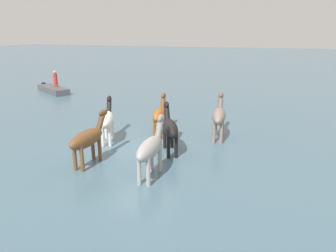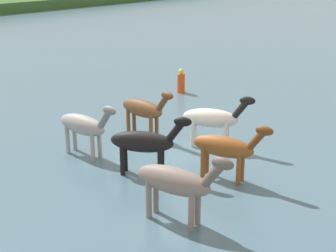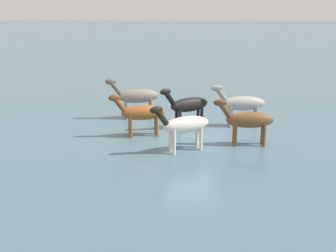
{
  "view_description": "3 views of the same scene",
  "coord_description": "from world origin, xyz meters",
  "px_view_note": "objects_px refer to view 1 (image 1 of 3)",
  "views": [
    {
      "loc": [
        -5.42,
        11.17,
        4.66
      ],
      "look_at": [
        -0.73,
        -0.98,
        0.81
      ],
      "focal_mm": 33.61,
      "sensor_mm": 36.0,
      "label": 1
    },
    {
      "loc": [
        -10.45,
        -8.92,
        6.07
      ],
      "look_at": [
        0.75,
        0.67,
        0.83
      ],
      "focal_mm": 51.09,
      "sensor_mm": 36.0,
      "label": 2
    },
    {
      "loc": [
        16.59,
        -0.71,
        5.46
      ],
      "look_at": [
        0.75,
        -0.93,
        0.64
      ],
      "focal_mm": 44.43,
      "sensor_mm": 36.0,
      "label": 3
    }
  ],
  "objects_px": {
    "horse_chestnut_trailing": "(151,148)",
    "person_spotter_bow": "(55,79)",
    "horse_rear_stallion": "(107,119)",
    "horse_lead": "(219,116)",
    "horse_dark_mare": "(160,114)",
    "horse_mid_herd": "(88,138)",
    "boat_motor_center": "(53,90)",
    "horse_dun_straggler": "(170,128)"
  },
  "relations": [
    {
      "from": "horse_mid_herd",
      "to": "person_spotter_bow",
      "type": "relative_size",
      "value": 1.98
    },
    {
      "from": "boat_motor_center",
      "to": "horse_dark_mare",
      "type": "bearing_deg",
      "value": -1.44
    },
    {
      "from": "horse_rear_stallion",
      "to": "horse_dark_mare",
      "type": "bearing_deg",
      "value": -70.97
    },
    {
      "from": "horse_dun_straggler",
      "to": "person_spotter_bow",
      "type": "height_order",
      "value": "horse_dun_straggler"
    },
    {
      "from": "horse_mid_herd",
      "to": "horse_rear_stallion",
      "type": "relative_size",
      "value": 1.02
    },
    {
      "from": "horse_mid_herd",
      "to": "horse_dark_mare",
      "type": "bearing_deg",
      "value": -14.53
    },
    {
      "from": "horse_lead",
      "to": "boat_motor_center",
      "type": "height_order",
      "value": "horse_lead"
    },
    {
      "from": "horse_mid_herd",
      "to": "horse_chestnut_trailing",
      "type": "relative_size",
      "value": 0.96
    },
    {
      "from": "horse_chestnut_trailing",
      "to": "horse_dark_mare",
      "type": "bearing_deg",
      "value": 14.8
    },
    {
      "from": "horse_dark_mare",
      "to": "boat_motor_center",
      "type": "bearing_deg",
      "value": 47.85
    },
    {
      "from": "horse_rear_stallion",
      "to": "person_spotter_bow",
      "type": "bearing_deg",
      "value": 24.19
    },
    {
      "from": "horse_dun_straggler",
      "to": "boat_motor_center",
      "type": "distance_m",
      "value": 16.5
    },
    {
      "from": "horse_lead",
      "to": "horse_mid_herd",
      "type": "height_order",
      "value": "horse_lead"
    },
    {
      "from": "horse_dark_mare",
      "to": "person_spotter_bow",
      "type": "relative_size",
      "value": 1.97
    },
    {
      "from": "boat_motor_center",
      "to": "person_spotter_bow",
      "type": "relative_size",
      "value": 3.48
    },
    {
      "from": "horse_dark_mare",
      "to": "horse_mid_herd",
      "type": "bearing_deg",
      "value": 153.43
    },
    {
      "from": "horse_mid_herd",
      "to": "horse_chestnut_trailing",
      "type": "bearing_deg",
      "value": -93.9
    },
    {
      "from": "horse_dun_straggler",
      "to": "horse_chestnut_trailing",
      "type": "bearing_deg",
      "value": 156.58
    },
    {
      "from": "horse_rear_stallion",
      "to": "horse_chestnut_trailing",
      "type": "relative_size",
      "value": 0.95
    },
    {
      "from": "horse_dun_straggler",
      "to": "horse_dark_mare",
      "type": "relative_size",
      "value": 0.97
    },
    {
      "from": "horse_rear_stallion",
      "to": "person_spotter_bow",
      "type": "distance_m",
      "value": 13.9
    },
    {
      "from": "horse_rear_stallion",
      "to": "horse_chestnut_trailing",
      "type": "distance_m",
      "value": 4.2
    },
    {
      "from": "horse_dark_mare",
      "to": "boat_motor_center",
      "type": "xyz_separation_m",
      "value": [
        12.46,
        -7.19,
        -0.84
      ]
    },
    {
      "from": "horse_lead",
      "to": "horse_dark_mare",
      "type": "distance_m",
      "value": 2.76
    },
    {
      "from": "horse_mid_herd",
      "to": "horse_chestnut_trailing",
      "type": "xyz_separation_m",
      "value": [
        -2.56,
        0.17,
        0.03
      ]
    },
    {
      "from": "horse_mid_herd",
      "to": "person_spotter_bow",
      "type": "bearing_deg",
      "value": 43.94
    },
    {
      "from": "horse_dark_mare",
      "to": "horse_lead",
      "type": "bearing_deg",
      "value": -92.98
    },
    {
      "from": "horse_dun_straggler",
      "to": "horse_rear_stallion",
      "type": "relative_size",
      "value": 0.98
    },
    {
      "from": "horse_chestnut_trailing",
      "to": "person_spotter_bow",
      "type": "relative_size",
      "value": 2.05
    },
    {
      "from": "person_spotter_bow",
      "to": "horse_dark_mare",
      "type": "bearing_deg",
      "value": 148.97
    },
    {
      "from": "horse_chestnut_trailing",
      "to": "boat_motor_center",
      "type": "xyz_separation_m",
      "value": [
        13.94,
        -11.55,
        -0.88
      ]
    },
    {
      "from": "horse_mid_herd",
      "to": "person_spotter_bow",
      "type": "xyz_separation_m",
      "value": [
        11.21,
        -11.59,
        0.11
      ]
    },
    {
      "from": "horse_lead",
      "to": "horse_chestnut_trailing",
      "type": "height_order",
      "value": "horse_lead"
    },
    {
      "from": "horse_dun_straggler",
      "to": "person_spotter_bow",
      "type": "bearing_deg",
      "value": 26.58
    },
    {
      "from": "horse_lead",
      "to": "person_spotter_bow",
      "type": "relative_size",
      "value": 2.14
    },
    {
      "from": "horse_chestnut_trailing",
      "to": "horse_dark_mare",
      "type": "height_order",
      "value": "horse_chestnut_trailing"
    },
    {
      "from": "horse_mid_herd",
      "to": "horse_rear_stallion",
      "type": "bearing_deg",
      "value": 16.02
    },
    {
      "from": "horse_mid_herd",
      "to": "boat_motor_center",
      "type": "relative_size",
      "value": 0.57
    },
    {
      "from": "horse_lead",
      "to": "horse_dark_mare",
      "type": "relative_size",
      "value": 1.08
    },
    {
      "from": "horse_mid_herd",
      "to": "person_spotter_bow",
      "type": "distance_m",
      "value": 16.12
    },
    {
      "from": "horse_dun_straggler",
      "to": "horse_lead",
      "type": "bearing_deg",
      "value": -60.3
    },
    {
      "from": "horse_rear_stallion",
      "to": "boat_motor_center",
      "type": "bearing_deg",
      "value": 25.27
    }
  ]
}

